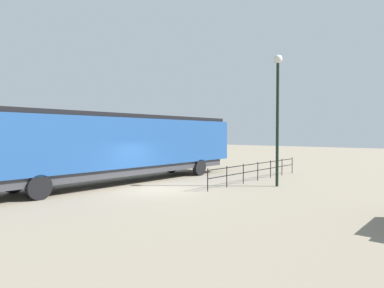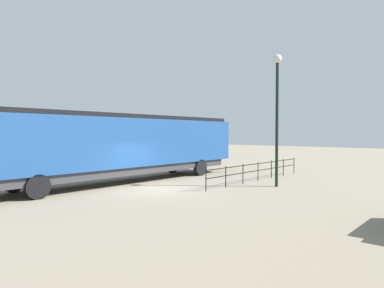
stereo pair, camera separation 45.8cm
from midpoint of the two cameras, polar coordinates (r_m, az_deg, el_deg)
The scene contains 4 objects.
ground_plane at distance 17.63m, azimuth -6.79°, elevation -7.61°, with size 120.00×120.00×0.00m, color gray.
locomotive at distance 20.46m, azimuth -11.29°, elevation -0.01°, with size 2.95×17.35×3.97m.
lamp_post at distance 18.97m, azimuth 13.50°, elevation 7.15°, with size 0.47×0.47×7.10m.
platform_fence at distance 21.06m, azimuth 10.37°, elevation -4.08°, with size 0.05×10.13×1.13m.
Camera 1 is at (12.49, -12.06, 2.88)m, focal length 31.78 mm.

